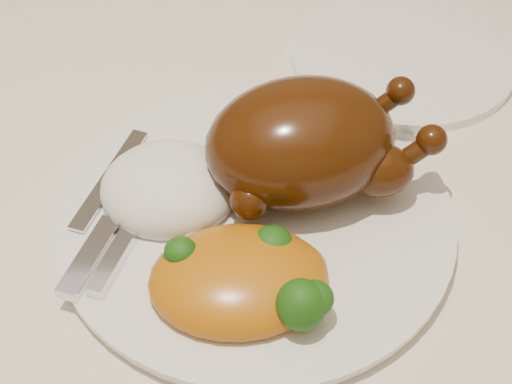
{
  "coord_description": "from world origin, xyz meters",
  "views": [
    {
      "loc": [
        0.11,
        -0.49,
        1.18
      ],
      "look_at": [
        0.1,
        -0.13,
        0.8
      ],
      "focal_mm": 50.0,
      "sensor_mm": 36.0,
      "label": 1
    }
  ],
  "objects_px": {
    "dinner_plate": "(256,216)",
    "side_plate": "(402,57)",
    "dining_table": "(161,187)",
    "roast_chicken": "(306,142)"
  },
  "relations": [
    {
      "from": "dinner_plate",
      "to": "roast_chicken",
      "type": "xyz_separation_m",
      "value": [
        0.04,
        0.03,
        0.05
      ]
    },
    {
      "from": "dining_table",
      "to": "roast_chicken",
      "type": "relative_size",
      "value": 8.42
    },
    {
      "from": "dinner_plate",
      "to": "side_plate",
      "type": "distance_m",
      "value": 0.25
    },
    {
      "from": "side_plate",
      "to": "roast_chicken",
      "type": "relative_size",
      "value": 1.13
    },
    {
      "from": "side_plate",
      "to": "roast_chicken",
      "type": "xyz_separation_m",
      "value": [
        -0.1,
        -0.18,
        0.05
      ]
    },
    {
      "from": "dining_table",
      "to": "side_plate",
      "type": "distance_m",
      "value": 0.27
    },
    {
      "from": "dining_table",
      "to": "dinner_plate",
      "type": "bearing_deg",
      "value": -53.29
    },
    {
      "from": "dinner_plate",
      "to": "roast_chicken",
      "type": "bearing_deg",
      "value": 39.33
    },
    {
      "from": "dining_table",
      "to": "roast_chicken",
      "type": "bearing_deg",
      "value": -37.43
    },
    {
      "from": "dining_table",
      "to": "dinner_plate",
      "type": "xyz_separation_m",
      "value": [
        0.1,
        -0.13,
        0.11
      ]
    }
  ]
}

